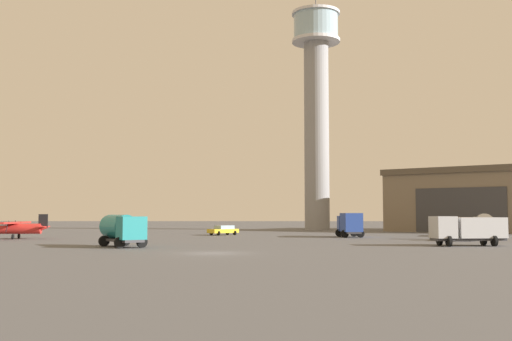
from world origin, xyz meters
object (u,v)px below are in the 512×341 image
Objects in this scene: control_tower at (316,96)px; airplane_red at (15,227)px; truck_box_blue at (350,224)px; truck_fuel_tanker_teal at (122,229)px; truck_flatbed_orange at (461,229)px; truck_fuel_tanker_white at (484,224)px; truck_box_silver at (468,229)px; car_yellow at (223,230)px.

airplane_red is (-40.19, -40.98, -23.94)m from control_tower.
truck_fuel_tanker_teal is (-24.21, -23.14, -0.06)m from truck_box_blue.
truck_fuel_tanker_teal is (-35.68, -14.51, 0.41)m from truck_flatbed_orange.
truck_fuel_tanker_white is (6.85, 11.35, 0.42)m from truck_flatbed_orange.
truck_fuel_tanker_teal is at bearing 129.92° from truck_box_blue.
truck_box_blue is 14.36m from truck_flatbed_orange.
control_tower is 7.30× the size of truck_fuel_tanker_white.
truck_fuel_tanker_teal is (-32.16, -2.01, 0.08)m from truck_box_silver.
truck_flatbed_orange is 1.05× the size of truck_fuel_tanker_teal.
airplane_red is 1.74× the size of truck_box_blue.
truck_fuel_tanker_white is at bearing -175.93° from airplane_red.
truck_box_blue is 0.92× the size of truck_flatbed_orange.
airplane_red is 1.43× the size of truck_box_silver.
truck_flatbed_orange is 1.01× the size of truck_fuel_tanker_white.
airplane_red is at bearing 107.86° from truck_flatbed_orange.
truck_box_silver is at bearing -174.63° from truck_flatbed_orange.
truck_fuel_tanker_teal is (-23.37, -58.43, -23.67)m from control_tower.
airplane_red is 41.43m from truck_box_blue.
truck_box_blue reaches higher than airplane_red.
truck_box_silver is at bearing 58.33° from truck_fuel_tanker_teal.
airplane_red is 1.61× the size of truck_fuel_tanker_white.
truck_fuel_tanker_white is at bearing -59.55° from control_tower.
airplane_red is at bearing -134.45° from control_tower.
airplane_red is at bearing 94.11° from truck_box_blue.
car_yellow is at bearing -155.87° from airplane_red.
car_yellow is at bearing 62.77° from truck_box_blue.
airplane_red is 52.58m from truck_flatbed_orange.
airplane_red is 27.51m from car_yellow.
control_tower is at bearing 36.71° from truck_flatbed_orange.
airplane_red is at bearing 115.55° from truck_fuel_tanker_white.
control_tower is 42.47m from truck_box_blue.
truck_box_silver is at bearing 88.23° from car_yellow.
truck_box_silver is 1.58× the size of car_yellow.
control_tower reaches higher than truck_flatbed_orange.
truck_fuel_tanker_teal reaches higher than truck_box_silver.
airplane_red reaches higher than truck_flatbed_orange.
control_tower is at bearing -138.44° from airplane_red.
truck_box_silver is (8.79, -56.42, -23.75)m from control_tower.
control_tower reaches higher than car_yellow.
truck_flatbed_orange is at bearing -74.35° from control_tower.
truck_fuel_tanker_white reaches higher than airplane_red.
car_yellow is (-28.24, 15.91, -0.52)m from truck_flatbed_orange.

